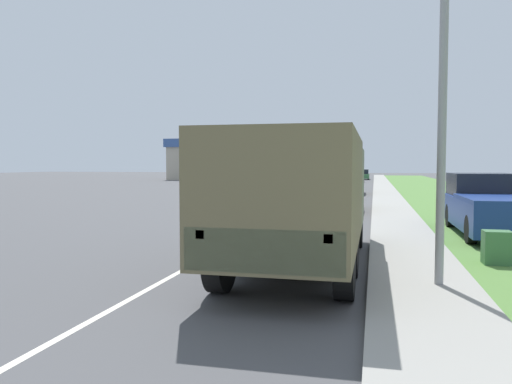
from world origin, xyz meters
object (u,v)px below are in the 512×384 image
Objects in this scene: car_farthest_ahead at (362,175)px; pickup_truck at (491,206)px; military_truck at (302,192)px; car_fourth_ahead at (355,177)px; car_third_ahead at (312,180)px; car_nearest_ahead at (339,194)px; car_second_ahead at (350,184)px.

pickup_truck is (5.06, -55.56, 0.22)m from car_farthest_ahead.
military_truck is 1.56× the size of car_fourth_ahead.
military_truck reaches higher than car_third_ahead.
car_nearest_ahead reaches higher than car_farthest_ahead.
car_farthest_ahead is at bearing 81.38° from car_third_ahead.
military_truck is at bearing -83.36° from car_third_ahead.
car_third_ahead is at bearing -98.62° from car_farthest_ahead.
car_second_ahead is at bearing -67.42° from car_third_ahead.
car_third_ahead is 1.08× the size of car_farthest_ahead.
military_truck is 50.98m from car_fourth_ahead.
car_fourth_ahead is at bearing -93.21° from car_farthest_ahead.
car_fourth_ahead is 1.12× the size of car_farthest_ahead.
car_nearest_ahead is at bearing 126.14° from pickup_truck.
car_second_ahead is at bearing -88.70° from car_fourth_ahead.
car_second_ahead reaches higher than car_fourth_ahead.
car_second_ahead is 0.92× the size of car_fourth_ahead.
car_second_ahead is (-0.25, 26.23, -0.81)m from military_truck.
car_third_ahead is 0.85× the size of pickup_truck.
car_nearest_ahead is 1.07× the size of car_second_ahead.
military_truck reaches higher than car_fourth_ahead.
pickup_truck is at bearing -82.84° from car_fourth_ahead.
military_truck is 35.85m from car_third_ahead.
car_nearest_ahead is 38.20m from car_fourth_ahead.
military_truck is at bearing -129.03° from pickup_truck.
car_nearest_ahead is 13.46m from car_second_ahead.
car_second_ahead is 0.96× the size of car_third_ahead.
military_truck is 26.24m from car_second_ahead.
military_truck is 7.72m from pickup_truck.
car_nearest_ahead is 0.99× the size of car_fourth_ahead.
pickup_truck is (5.65, -44.99, 0.24)m from car_fourth_ahead.
military_truck reaches higher than car_farthest_ahead.
car_fourth_ahead is (-0.81, 50.97, -0.90)m from military_truck.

